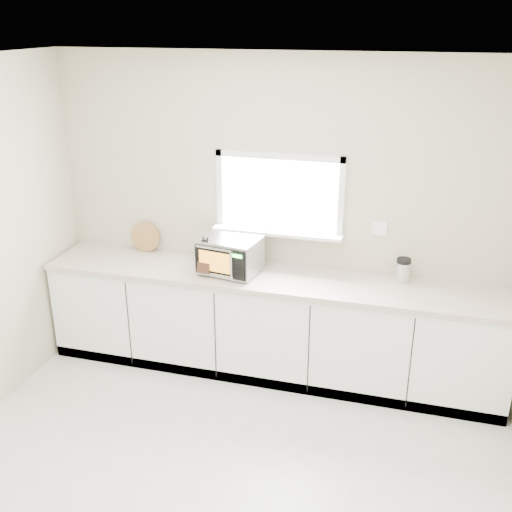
% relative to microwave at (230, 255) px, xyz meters
% --- Properties ---
extents(ground, '(4.00, 4.00, 0.00)m').
position_rel_microwave_xyz_m(ground, '(0.35, -1.67, -1.08)').
color(ground, beige).
rests_on(ground, ground).
extents(back_wall, '(4.00, 0.17, 2.70)m').
position_rel_microwave_xyz_m(back_wall, '(0.35, 0.33, 0.28)').
color(back_wall, beige).
rests_on(back_wall, ground).
extents(cabinets, '(3.92, 0.60, 0.88)m').
position_rel_microwave_xyz_m(cabinets, '(0.35, 0.03, -0.64)').
color(cabinets, white).
rests_on(cabinets, ground).
extents(countertop, '(3.92, 0.64, 0.04)m').
position_rel_microwave_xyz_m(countertop, '(0.35, 0.02, -0.18)').
color(countertop, beige).
rests_on(countertop, cabinets).
extents(microwave, '(0.53, 0.45, 0.31)m').
position_rel_microwave_xyz_m(microwave, '(0.00, 0.00, 0.00)').
color(microwave, black).
rests_on(microwave, countertop).
extents(knife_block, '(0.15, 0.25, 0.35)m').
position_rel_microwave_xyz_m(knife_block, '(-0.16, -0.07, -0.01)').
color(knife_block, '#442618').
rests_on(knife_block, countertop).
extents(cutting_board, '(0.28, 0.07, 0.28)m').
position_rel_microwave_xyz_m(cutting_board, '(-0.90, 0.27, -0.02)').
color(cutting_board, '#AE8743').
rests_on(cutting_board, countertop).
extents(coffee_grinder, '(0.12, 0.12, 0.21)m').
position_rel_microwave_xyz_m(coffee_grinder, '(1.42, 0.20, -0.06)').
color(coffee_grinder, '#BBBDC3').
rests_on(coffee_grinder, countertop).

